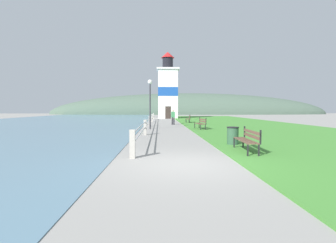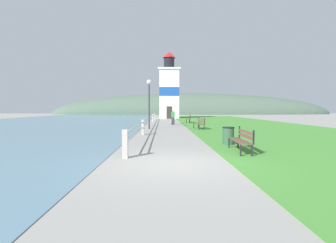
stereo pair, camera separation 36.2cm
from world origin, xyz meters
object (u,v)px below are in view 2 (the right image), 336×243
(person_strolling, at_px, (173,117))
(lamp_post, at_px, (149,95))
(trash_bin, at_px, (228,136))
(park_bench_far, at_px, (189,118))
(park_bench_near, at_px, (242,139))
(lighthouse, at_px, (169,90))
(park_bench_midway, at_px, (200,123))

(person_strolling, distance_m, lamp_post, 6.17)
(trash_bin, bearing_deg, park_bench_far, 89.95)
(trash_bin, height_order, lamp_post, lamp_post)
(park_bench_near, distance_m, person_strolling, 17.03)
(person_strolling, relative_size, lamp_post, 0.39)
(lighthouse, xyz_separation_m, person_strolling, (-0.00, -17.09, -3.86))
(lamp_post, bearing_deg, lighthouse, 84.59)
(park_bench_midway, height_order, lighthouse, lighthouse)
(park_bench_far, relative_size, lamp_post, 0.50)
(park_bench_midway, height_order, trash_bin, park_bench_midway)
(lamp_post, bearing_deg, park_bench_midway, -9.81)
(park_bench_far, bearing_deg, park_bench_near, 94.45)
(lighthouse, relative_size, lamp_post, 2.77)
(park_bench_near, xyz_separation_m, park_bench_midway, (-0.05, 10.77, -0.00))
(park_bench_midway, distance_m, lamp_post, 4.62)
(person_strolling, xyz_separation_m, trash_bin, (1.89, -15.00, -0.41))
(person_strolling, bearing_deg, lighthouse, 2.89)
(lamp_post, bearing_deg, person_strolling, 68.66)
(park_bench_far, bearing_deg, lamp_post, 69.01)
(lighthouse, height_order, lamp_post, lighthouse)
(park_bench_near, height_order, park_bench_midway, same)
(person_strolling, height_order, lamp_post, lamp_post)
(park_bench_near, bearing_deg, lamp_post, -67.79)
(lighthouse, relative_size, person_strolling, 7.16)
(park_bench_far, height_order, trash_bin, park_bench_far)
(lighthouse, xyz_separation_m, trash_bin, (1.89, -32.09, -4.27))
(park_bench_near, height_order, park_bench_far, same)
(lighthouse, bearing_deg, park_bench_midway, -85.41)
(trash_bin, bearing_deg, lamp_post, 112.91)
(trash_bin, relative_size, lamp_post, 0.21)
(park_bench_midway, bearing_deg, trash_bin, 84.17)
(park_bench_near, distance_m, park_bench_far, 19.97)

